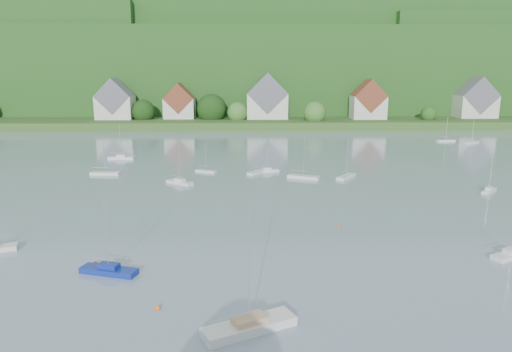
{
  "coord_description": "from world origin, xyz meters",
  "views": [
    {
      "loc": [
        -3.43,
        -2.73,
        20.99
      ],
      "look_at": [
        -1.79,
        75.0,
        4.0
      ],
      "focal_mm": 33.29,
      "sensor_mm": 36.0,
      "label": 1
    }
  ],
  "objects": [
    {
      "name": "near_sailboat_3",
      "position": [
        27.33,
        48.45,
        0.42
      ],
      "size": [
        5.67,
        3.96,
        7.53
      ],
      "rotation": [
        0.0,
        0.0,
        0.48
      ],
      "color": "silver",
      "rests_on": "ground"
    },
    {
      "name": "mooring_buoy_0",
      "position": [
        -11.48,
        36.8,
        0.0
      ],
      "size": [
        0.5,
        0.5,
        0.5
      ],
      "primitive_type": "sphere",
      "color": "orange",
      "rests_on": "ground"
    },
    {
      "name": "village_building_4",
      "position": [
        90.0,
        190.0,
        9.59
      ],
      "size": [
        15.0,
        10.4,
        16.5
      ],
      "color": "beige",
      "rests_on": "far_shore_strip"
    },
    {
      "name": "village_building_0",
      "position": [
        -55.0,
        187.0,
        9.51
      ],
      "size": [
        14.0,
        10.4,
        16.0
      ],
      "color": "beige",
      "rests_on": "far_shore_strip"
    },
    {
      "name": "village_building_3",
      "position": [
        45.0,
        186.0,
        9.43
      ],
      "size": [
        13.0,
        10.4,
        15.5
      ],
      "color": "beige",
      "rests_on": "far_shore_strip"
    },
    {
      "name": "near_sailboat_2",
      "position": [
        -3.22,
        32.98,
        0.52
      ],
      "size": [
        8.15,
        5.56,
        10.78
      ],
      "rotation": [
        0.0,
        0.0,
        0.46
      ],
      "color": "silver",
      "rests_on": "ground"
    },
    {
      "name": "far_sailboat_cluster",
      "position": [
        10.12,
        109.47,
        0.37
      ],
      "size": [
        199.04,
        70.23,
        8.71
      ],
      "color": "silver",
      "rests_on": "ground"
    },
    {
      "name": "forested_ridge",
      "position": [
        0.39,
        268.57,
        22.89
      ],
      "size": [
        620.0,
        181.22,
        69.89
      ],
      "color": "#194215",
      "rests_on": "ground"
    },
    {
      "name": "mooring_buoy_3",
      "position": [
        9.47,
        60.5,
        0.0
      ],
      "size": [
        0.4,
        0.4,
        0.4
      ],
      "primitive_type": "sphere",
      "color": "orange",
      "rests_on": "ground"
    },
    {
      "name": "village_building_2",
      "position": [
        5.0,
        188.0,
        10.27
      ],
      "size": [
        16.0,
        11.44,
        18.0
      ],
      "color": "beige",
      "rests_on": "far_shore_strip"
    },
    {
      "name": "near_sailboat_1",
      "position": [
        -18.14,
        44.82,
        0.45
      ],
      "size": [
        6.48,
        3.44,
        8.42
      ],
      "rotation": [
        0.0,
        0.0,
        -0.29
      ],
      "color": "navy",
      "rests_on": "ground"
    },
    {
      "name": "far_shore_strip",
      "position": [
        0.0,
        200.0,
        1.5
      ],
      "size": [
        600.0,
        60.0,
        3.0
      ],
      "primitive_type": "cube",
      "color": "#2F4C1C",
      "rests_on": "ground"
    },
    {
      "name": "mooring_buoy_5",
      "position": [
        -20.45,
        47.53,
        0.0
      ],
      "size": [
        0.45,
        0.45,
        0.45
      ],
      "primitive_type": "sphere",
      "color": "orange",
      "rests_on": "ground"
    },
    {
      "name": "village_building_1",
      "position": [
        -30.0,
        189.0,
        8.75
      ],
      "size": [
        12.0,
        9.36,
        14.0
      ],
      "color": "beige",
      "rests_on": "far_shore_strip"
    }
  ]
}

